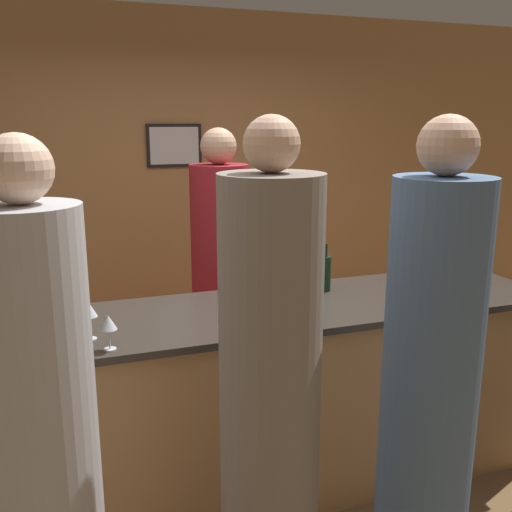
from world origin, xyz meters
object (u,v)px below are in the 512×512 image
Objects in this scene: wine_bottle_0 at (325,272)px; guest_2 at (270,404)px; guest_0 at (43,442)px; guest_3 at (429,389)px; bartender at (221,289)px.

guest_2 is at bearing -125.76° from wine_bottle_0.
guest_0 is 0.80m from guest_2.
guest_3 is 1.07m from wine_bottle_0.
guest_3 reaches higher than wine_bottle_0.
bartender is at bearing 124.13° from wine_bottle_0.
bartender reaches higher than wine_bottle_0.
guest_3 reaches higher than guest_0.
wine_bottle_0 is (1.48, 0.90, 0.23)m from guest_0.
guest_2 is 7.30× the size of wine_bottle_0.
guest_3 is 7.31× the size of wine_bottle_0.
guest_0 is at bearing 174.10° from guest_3.
bartender is 0.97× the size of guest_3.
guest_2 is 1.00× the size of guest_3.
bartender is 0.80m from wine_bottle_0.
bartender is 0.97× the size of guest_2.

